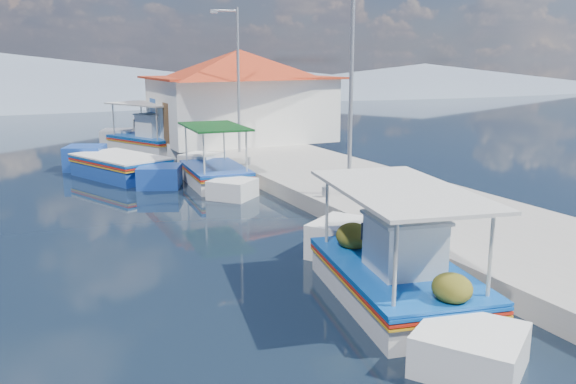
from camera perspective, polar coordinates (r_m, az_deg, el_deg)
name	(u,v)px	position (r m, az deg, el deg)	size (l,w,h in m)	color
ground	(225,251)	(14.01, -6.12, -5.67)	(160.00, 160.00, 0.00)	black
quay	(322,176)	(21.62, 3.30, 1.60)	(5.00, 44.00, 0.50)	#A29E97
bollards	(278,173)	(19.95, -0.94, 1.86)	(0.20, 17.20, 0.30)	#A5A8AD
main_caique	(393,276)	(11.22, 10.14, -8.03)	(3.04, 7.12, 2.39)	white
caique_green_canopy	(215,175)	(21.32, -7.11, 1.65)	(2.19, 6.32, 2.37)	white
caique_blue_hull	(121,168)	(23.40, -15.84, 2.21)	(3.81, 6.56, 1.26)	#1A43A0
caique_far	(150,141)	(29.87, -13.21, 4.80)	(4.15, 6.74, 2.60)	white
harbor_building	(240,93)	(29.56, -4.68, 9.49)	(10.49, 10.49, 4.40)	white
lamp_post_near	(349,79)	(17.07, 5.88, 10.79)	(1.21, 0.14, 6.00)	#A5A8AD
lamp_post_far	(236,73)	(25.19, -5.05, 11.39)	(1.21, 0.14, 6.00)	#A5A8AD
mountain_ridge	(110,82)	(69.47, -16.82, 10.18)	(171.40, 96.00, 5.50)	slate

